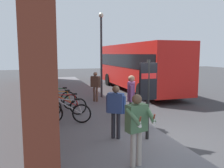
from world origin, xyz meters
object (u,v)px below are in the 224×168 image
at_px(bicycle_end_of_row, 57,98).
at_px(pedestrian_by_facade, 116,106).
at_px(pedestrian_crossing_street, 95,84).
at_px(bicycle_nearest_sign, 68,113).
at_px(bicycle_by_door, 66,107).
at_px(city_bus, 137,64).
at_px(pedestrian_near_bus, 131,94).
at_px(street_lamp, 101,48).
at_px(tourist_with_hotdogs, 137,122).
at_px(bicycle_mid_rack, 60,102).
at_px(transit_info_sign, 148,87).

xyz_separation_m(bicycle_end_of_row, pedestrian_by_facade, (-5.04, -1.34, 0.60)).
height_order(pedestrian_by_facade, pedestrian_crossing_street, pedestrian_by_facade).
height_order(bicycle_nearest_sign, pedestrian_by_facade, pedestrian_by_facade).
relative_size(bicycle_by_door, city_bus, 0.17).
bearing_deg(pedestrian_near_bus, bicycle_nearest_sign, 69.99).
distance_m(bicycle_by_door, city_bus, 8.44).
distance_m(pedestrian_by_facade, street_lamp, 7.11).
xyz_separation_m(bicycle_by_door, tourist_with_hotdogs, (-4.92, -1.04, 0.64)).
height_order(bicycle_by_door, bicycle_end_of_row, same).
relative_size(bicycle_by_door, pedestrian_near_bus, 0.99).
bearing_deg(bicycle_end_of_row, pedestrian_by_facade, -165.10).
height_order(bicycle_mid_rack, transit_info_sign, transit_info_sign).
height_order(transit_info_sign, tourist_with_hotdogs, transit_info_sign).
bearing_deg(bicycle_end_of_row, bicycle_by_door, -174.40).
relative_size(bicycle_end_of_row, pedestrian_crossing_street, 1.11).
bearing_deg(pedestrian_crossing_street, bicycle_end_of_row, 104.86).
bearing_deg(pedestrian_crossing_street, bicycle_mid_rack, 127.44).
relative_size(tourist_with_hotdogs, street_lamp, 0.34).
distance_m(bicycle_mid_rack, pedestrian_crossing_street, 2.61).
height_order(transit_info_sign, pedestrian_by_facade, transit_info_sign).
height_order(bicycle_nearest_sign, transit_info_sign, transit_info_sign).
height_order(pedestrian_by_facade, pedestrian_near_bus, pedestrian_near_bus).
bearing_deg(bicycle_nearest_sign, bicycle_end_of_row, 2.80).
bearing_deg(street_lamp, bicycle_mid_rack, 135.15).
relative_size(bicycle_by_door, bicycle_end_of_row, 1.00).
distance_m(city_bus, tourist_with_hotdogs, 11.91).
xyz_separation_m(bicycle_by_door, bicycle_mid_rack, (0.94, 0.17, -0.00)).
height_order(pedestrian_crossing_street, tourist_with_hotdogs, tourist_with_hotdogs).
bearing_deg(pedestrian_crossing_street, street_lamp, -29.52).
distance_m(pedestrian_by_facade, pedestrian_crossing_street, 5.63).
bearing_deg(city_bus, pedestrian_crossing_street, 131.53).
bearing_deg(bicycle_by_door, pedestrian_crossing_street, -36.74).
relative_size(bicycle_end_of_row, street_lamp, 0.36).
relative_size(bicycle_mid_rack, tourist_with_hotdogs, 1.04).
distance_m(bicycle_end_of_row, transit_info_sign, 5.94).
bearing_deg(transit_info_sign, bicycle_nearest_sign, 41.25).
xyz_separation_m(pedestrian_near_bus, tourist_with_hotdogs, (-3.07, 1.11, -0.06)).
xyz_separation_m(pedestrian_near_bus, street_lamp, (5.46, -0.34, 1.82)).
relative_size(transit_info_sign, pedestrian_by_facade, 1.48).
xyz_separation_m(pedestrian_by_facade, pedestrian_crossing_street, (5.58, -0.71, -0.02)).
distance_m(bicycle_by_door, street_lamp, 5.07).
bearing_deg(pedestrian_by_facade, bicycle_mid_rack, 18.06).
relative_size(bicycle_end_of_row, transit_info_sign, 0.74).
height_order(bicycle_end_of_row, street_lamp, street_lamp).
relative_size(pedestrian_by_facade, pedestrian_crossing_street, 1.02).
bearing_deg(transit_info_sign, bicycle_by_door, 30.80).
relative_size(bicycle_mid_rack, bicycle_end_of_row, 0.99).
bearing_deg(pedestrian_by_facade, tourist_with_hotdogs, 176.66).
xyz_separation_m(bicycle_end_of_row, transit_info_sign, (-5.37, -2.23, 1.21)).
bearing_deg(bicycle_mid_rack, pedestrian_crossing_street, -52.56).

